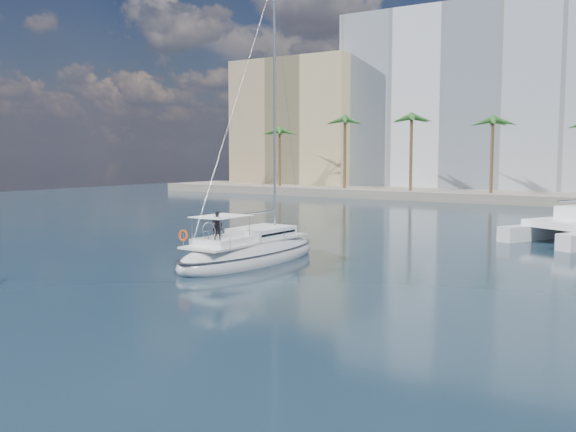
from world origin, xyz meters
The scene contains 8 objects.
ground centered at (0.00, 0.00, 0.00)m, with size 160.00×160.00×0.00m, color black.
quay centered at (0.00, 61.00, 0.60)m, with size 120.00×14.00×1.20m, color gray.
building_modern centered at (-12.00, 73.00, 14.00)m, with size 42.00×16.00×28.00m, color white.
building_tan_left centered at (-42.00, 69.00, 11.00)m, with size 22.00×14.00×22.00m, color tan.
palm_left centered at (-34.00, 57.00, 10.28)m, with size 3.60×3.60×12.30m.
palm_centre centered at (0.00, 57.00, 10.28)m, with size 3.60×3.60×12.30m.
main_sloop centered at (-5.37, 3.74, 0.53)m, with size 4.01×11.93×17.59m.
seagull centered at (-4.86, 5.55, 1.00)m, with size 1.04×0.45×0.19m.
Camera 1 is at (16.68, -26.01, 6.33)m, focal length 40.00 mm.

